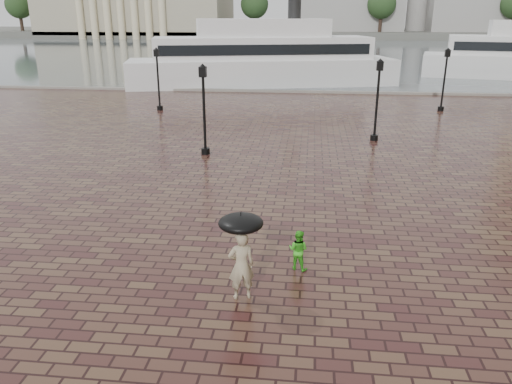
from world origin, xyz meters
TOP-DOWN VIEW (x-y plane):
  - ground at (0.00, 0.00)m, footprint 300.00×300.00m
  - harbour_water at (0.00, 92.00)m, footprint 240.00×240.00m
  - quay_edge at (0.00, 32.00)m, footprint 80.00×0.60m
  - far_shore at (0.00, 160.00)m, footprint 300.00×60.00m
  - distant_skyline at (48.14, 150.00)m, footprint 102.50×22.00m
  - far_trees at (0.00, 138.00)m, footprint 188.00×8.00m
  - street_lamps at (-1.50, 17.50)m, footprint 21.44×14.44m
  - adult_pedestrian at (-2.24, -3.56)m, footprint 0.77×0.62m
  - child_pedestrian at (-0.87, -1.86)m, footprint 0.69×0.61m
  - ferry_near at (-5.72, 37.00)m, footprint 27.43×12.77m
  - umbrella at (-2.24, -3.56)m, footprint 1.10×1.10m

SIDE VIEW (x-z plane):
  - ground at x=0.00m, z-range 0.00..0.00m
  - harbour_water at x=0.00m, z-range 0.00..0.00m
  - quay_edge at x=0.00m, z-range -0.15..0.15m
  - child_pedestrian at x=-0.87m, z-range 0.00..1.17m
  - adult_pedestrian at x=-2.24m, z-range 0.00..1.83m
  - far_shore at x=0.00m, z-range 0.00..2.00m
  - umbrella at x=-2.24m, z-range 1.47..2.65m
  - street_lamps at x=-1.50m, z-range 0.13..4.53m
  - ferry_near at x=-5.72m, z-range -1.75..7.00m
  - far_trees at x=0.00m, z-range 2.67..16.17m
  - distant_skyline at x=48.14m, z-range -7.05..25.95m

